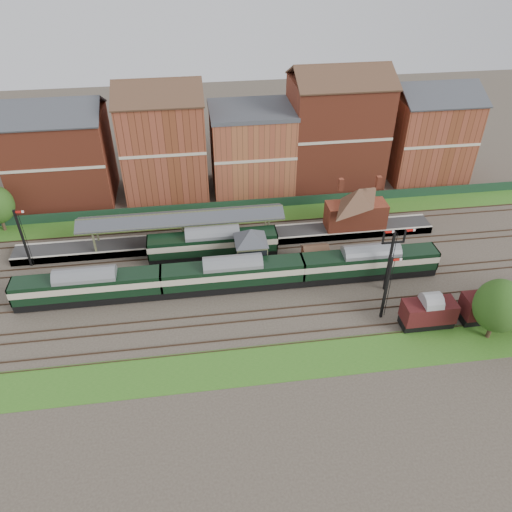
{
  "coord_description": "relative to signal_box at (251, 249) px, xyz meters",
  "views": [
    {
      "loc": [
        -9.11,
        -45.03,
        37.5
      ],
      "look_at": [
        -2.54,
        2.0,
        3.0
      ],
      "focal_mm": 35.0,
      "sensor_mm": 36.0,
      "label": 1
    }
  ],
  "objects": [
    {
      "name": "town_backdrop",
      "position": [
        2.82,
        21.75,
        3.81
      ],
      "size": [
        69.0,
        10.0,
        16.0
      ],
      "color": "#953D25",
      "rests_on": "ground"
    },
    {
      "name": "brick_hut",
      "position": [
        8.0,
        0.0,
        -2.0
      ],
      "size": [
        3.2,
        2.64,
        2.94
      ],
      "color": "brown",
      "rests_on": "ground"
    },
    {
      "name": "semaphore_bracket",
      "position": [
        15.04,
        -5.75,
        1.44
      ],
      "size": [
        3.6,
        0.25,
        8.18
      ],
      "color": "black",
      "rests_on": "ground"
    },
    {
      "name": "grass_front",
      "position": [
        3.0,
        -15.25,
        -3.16
      ],
      "size": [
        90.0,
        5.0,
        0.06
      ],
      "primitive_type": "cube",
      "color": "#2D6619",
      "rests_on": "ground"
    },
    {
      "name": "goods_van_a",
      "position": [
        17.24,
        -12.25,
        -1.28
      ],
      "size": [
        5.51,
        2.39,
        3.34
      ],
      "color": "black",
      "rests_on": "ground"
    },
    {
      "name": "canopy",
      "position": [
        -8.0,
        6.5,
        1.39
      ],
      "size": [
        26.0,
        3.89,
        4.08
      ],
      "color": "#4D5233",
      "rests_on": "platform"
    },
    {
      "name": "ground",
      "position": [
        3.0,
        -3.25,
        -3.19
      ],
      "size": [
        160.0,
        160.0,
        0.0
      ],
      "primitive_type": "plane",
      "color": "#473D33",
      "rests_on": "ground"
    },
    {
      "name": "fence",
      "position": [
        3.0,
        14.75,
        -2.44
      ],
      "size": [
        90.0,
        0.12,
        1.5
      ],
      "primitive_type": "cube",
      "color": "#193823",
      "rests_on": "ground"
    },
    {
      "name": "semaphore_platform_end",
      "position": [
        -26.98,
        4.75,
        0.96
      ],
      "size": [
        1.23,
        0.25,
        8.0
      ],
      "color": "black",
      "rests_on": "ground"
    },
    {
      "name": "platform",
      "position": [
        -2.0,
        6.5,
        -2.69
      ],
      "size": [
        55.0,
        3.4,
        1.0
      ],
      "primitive_type": "cube",
      "color": "#2D2D2D",
      "rests_on": "ground"
    },
    {
      "name": "grass_back",
      "position": [
        3.0,
        12.75,
        -3.16
      ],
      "size": [
        90.0,
        4.5,
        0.06
      ],
      "primitive_type": "cube",
      "color": "#2D6619",
      "rests_on": "ground"
    },
    {
      "name": "goods_van_b",
      "position": [
        24.02,
        -12.25,
        -1.2
      ],
      "size": [
        5.75,
        2.49,
        3.49
      ],
      "color": "black",
      "rests_on": "ground"
    },
    {
      "name": "semaphore_siding",
      "position": [
        13.02,
        -10.25,
        0.96
      ],
      "size": [
        1.23,
        0.25,
        8.0
      ],
      "color": "black",
      "rests_on": "ground"
    },
    {
      "name": "platform_railcar",
      "position": [
        -4.37,
        3.25,
        -1.01
      ],
      "size": [
        16.09,
        2.54,
        3.71
      ],
      "color": "black",
      "rests_on": "ground"
    },
    {
      "name": "signal_box",
      "position": [
        0.0,
        0.0,
        0.0
      ],
      "size": [
        5.4,
        5.4,
        6.0
      ],
      "color": "#6C7F5A",
      "rests_on": "ground"
    },
    {
      "name": "tree_far",
      "position": [
        23.0,
        -14.8,
        1.16
      ],
      "size": [
        4.94,
        4.94,
        7.21
      ],
      "color": "#382619",
      "rests_on": "ground"
    },
    {
      "name": "dmu_train",
      "position": [
        -2.5,
        -3.25,
        -0.98
      ],
      "size": [
        48.77,
        2.57,
        3.75
      ],
      "color": "black",
      "rests_on": "ground"
    },
    {
      "name": "station_building",
      "position": [
        15.0,
        6.5,
        0.76
      ],
      "size": [
        8.1,
        8.1,
        5.9
      ],
      "color": "#953D25",
      "rests_on": "platform"
    }
  ]
}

